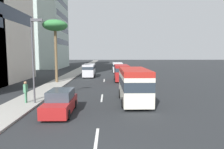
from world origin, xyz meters
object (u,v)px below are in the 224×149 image
street_lamp (34,52)px  van_third (89,70)px  van_fourth (121,72)px  pedestrian_near_lamp (26,91)px  van_lead (117,67)px  minibus_second (134,84)px  palm_tree (55,27)px  car_fifth (60,102)px

street_lamp → van_third: bearing=-7.7°
van_fourth → pedestrian_near_lamp: (-13.83, 9.02, -0.29)m
van_lead → van_third: 10.01m
minibus_second → van_third: bearing=16.9°
pedestrian_near_lamp → palm_tree: bearing=-164.9°
pedestrian_near_lamp → van_fourth: bearing=159.5°
minibus_second → van_fourth: size_ratio=1.23×
van_lead → pedestrian_near_lamp: 29.04m
van_third → palm_tree: bearing=-28.7°
van_third → car_fifth: bearing=0.1°
car_fifth → van_third: bearing=-179.9°
van_fourth → car_fifth: 17.25m
minibus_second → pedestrian_near_lamp: (-0.49, 9.18, -0.46)m
van_fourth → minibus_second: bearing=-179.3°
van_third → minibus_second: bearing=16.9°
palm_tree → street_lamp: (-12.06, -1.39, -3.56)m
minibus_second → palm_tree: bearing=40.2°
van_third → street_lamp: (-19.38, 2.61, 3.08)m
van_fourth → car_fifth: (-16.33, 5.53, -0.66)m
van_lead → car_fifth: van_lead is taller
van_lead → street_lamp: (-27.67, 8.22, 3.14)m
car_fifth → street_lamp: street_lamp is taller
van_third → palm_tree: palm_tree is taller
car_fifth → minibus_second: bearing=117.7°
palm_tree → car_fifth: bearing=-164.5°
van_third → van_fourth: (-5.47, -5.55, 0.10)m
van_lead → street_lamp: size_ratio=0.69×
pedestrian_near_lamp → palm_tree: palm_tree is taller
minibus_second → van_lead: bearing=0.2°
minibus_second → car_fifth: minibus_second is taller
van_third → pedestrian_near_lamp: (-19.29, 3.47, -0.19)m
van_third → van_fourth: 7.79m
van_third → car_fifth: 21.80m
van_lead → minibus_second: size_ratio=0.79×
van_lead → palm_tree: 19.51m
minibus_second → pedestrian_near_lamp: bearing=93.0°
van_fourth → palm_tree: (-1.85, 9.55, 6.54)m
van_lead → minibus_second: bearing=-179.8°
minibus_second → palm_tree: palm_tree is taller
van_fourth → pedestrian_near_lamp: bearing=146.9°
van_fourth → palm_tree: size_ratio=0.55×
car_fifth → pedestrian_near_lamp: (2.50, 3.49, 0.37)m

